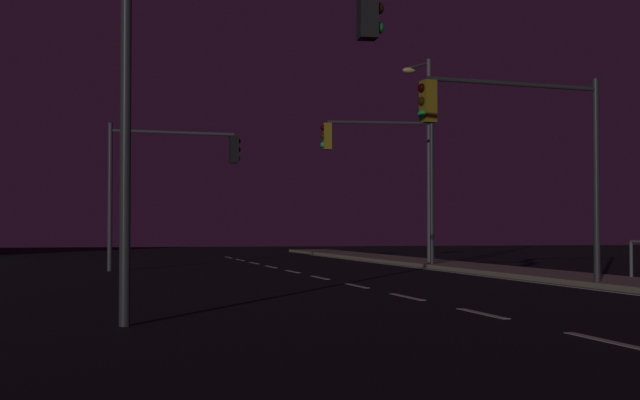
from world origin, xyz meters
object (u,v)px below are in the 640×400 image
traffic_light_overhead_east (239,61)px  street_lamp_far_end (426,142)px  traffic_light_far_left (384,159)px  traffic_light_near_left (518,133)px  traffic_light_far_center (171,167)px

traffic_light_overhead_east → street_lamp_far_end: street_lamp_far_end is taller
traffic_light_overhead_east → street_lamp_far_end: (10.38, 21.18, 0.88)m
traffic_light_far_left → street_lamp_far_end: 3.32m
traffic_light_near_left → traffic_light_overhead_east: size_ratio=0.88×
traffic_light_far_center → street_lamp_far_end: street_lamp_far_end is taller
traffic_light_near_left → traffic_light_far_center: traffic_light_near_left is taller
traffic_light_overhead_east → street_lamp_far_end: bearing=63.9°
traffic_light_far_left → street_lamp_far_end: (2.37, 2.17, 0.85)m
traffic_light_far_center → street_lamp_far_end: 10.34m
traffic_light_far_left → traffic_light_overhead_east: bearing=-112.9°
traffic_light_far_center → traffic_light_far_left: size_ratio=0.92×
traffic_light_far_left → street_lamp_far_end: bearing=42.5°
traffic_light_overhead_east → traffic_light_near_left: bearing=41.0°
traffic_light_far_left → traffic_light_overhead_east: size_ratio=0.97×
traffic_light_near_left → traffic_light_overhead_east: (-7.50, -6.52, 0.25)m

